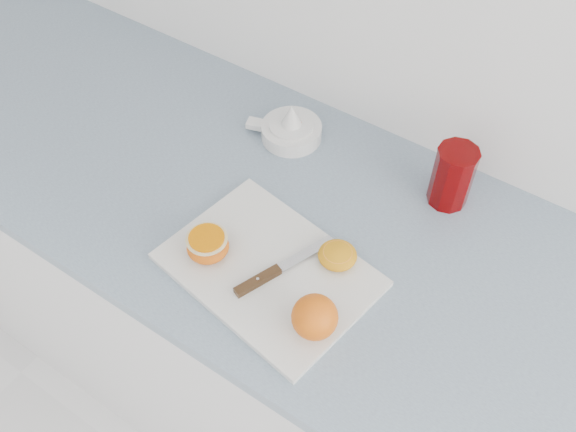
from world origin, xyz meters
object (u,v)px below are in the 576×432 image
(cutting_board, at_px, (269,270))
(red_tumbler, at_px, (452,178))
(citrus_juicer, at_px, (291,129))
(half_orange, at_px, (208,245))
(counter, at_px, (295,335))

(cutting_board, height_order, red_tumbler, red_tumbler)
(cutting_board, height_order, citrus_juicer, citrus_juicer)
(citrus_juicer, relative_size, red_tumbler, 1.25)
(citrus_juicer, distance_m, red_tumbler, 0.34)
(citrus_juicer, bearing_deg, cutting_board, -62.41)
(half_orange, height_order, red_tumbler, red_tumbler)
(counter, relative_size, half_orange, 33.49)
(cutting_board, height_order, half_orange, half_orange)
(cutting_board, bearing_deg, citrus_juicer, 117.59)
(counter, height_order, red_tumbler, red_tumbler)
(counter, xyz_separation_m, cutting_board, (0.03, -0.13, 0.45))
(counter, relative_size, red_tumbler, 19.70)
(citrus_juicer, bearing_deg, counter, -52.85)
(cutting_board, bearing_deg, half_orange, -162.11)
(citrus_juicer, height_order, red_tumbler, red_tumbler)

